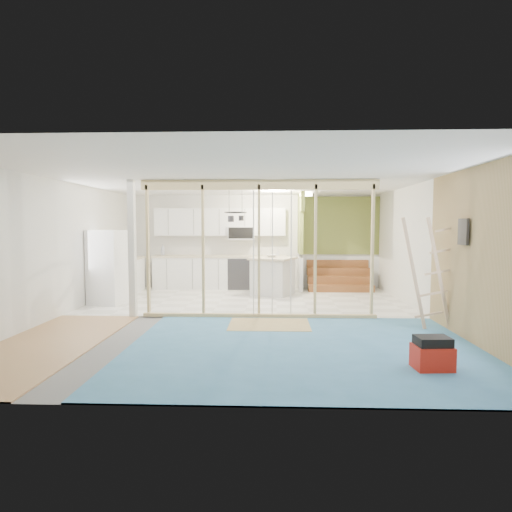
{
  "coord_description": "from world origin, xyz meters",
  "views": [
    {
      "loc": [
        0.55,
        -7.97,
        1.73
      ],
      "look_at": [
        0.22,
        0.6,
        1.13
      ],
      "focal_mm": 30.0,
      "sensor_mm": 36.0,
      "label": 1
    }
  ],
  "objects_px": {
    "toolbox": "(432,354)",
    "ladder": "(430,273)",
    "fridge": "(109,267)",
    "island": "(273,276)"
  },
  "relations": [
    {
      "from": "toolbox",
      "to": "ladder",
      "type": "bearing_deg",
      "value": 67.04
    },
    {
      "from": "fridge",
      "to": "ladder",
      "type": "distance_m",
      "value": 6.56
    },
    {
      "from": "ladder",
      "to": "fridge",
      "type": "bearing_deg",
      "value": 166.14
    },
    {
      "from": "toolbox",
      "to": "ladder",
      "type": "xyz_separation_m",
      "value": [
        0.69,
        2.05,
        0.76
      ]
    },
    {
      "from": "island",
      "to": "toolbox",
      "type": "bearing_deg",
      "value": -47.73
    },
    {
      "from": "island",
      "to": "fridge",
      "type": "bearing_deg",
      "value": -135.47
    },
    {
      "from": "island",
      "to": "ladder",
      "type": "distance_m",
      "value": 4.39
    },
    {
      "from": "island",
      "to": "ladder",
      "type": "bearing_deg",
      "value": -30.17
    },
    {
      "from": "fridge",
      "to": "island",
      "type": "distance_m",
      "value": 3.9
    },
    {
      "from": "toolbox",
      "to": "island",
      "type": "bearing_deg",
      "value": 104.61
    }
  ]
}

